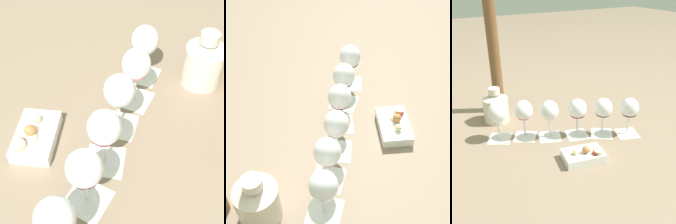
# 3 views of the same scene
# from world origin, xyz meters

# --- Properties ---
(ground_plane) EXTENTS (8.00, 8.00, 0.00)m
(ground_plane) POSITION_xyz_m (0.00, 0.00, 0.00)
(ground_plane) COLOR #7F6B56
(tasting_card_0) EXTENTS (0.13, 0.13, 0.00)m
(tasting_card_0) POSITION_xyz_m (-0.26, 0.11, 0.00)
(tasting_card_0) COLOR white
(tasting_card_0) RESTS_ON ground_plane
(tasting_card_1) EXTENTS (0.13, 0.13, 0.00)m
(tasting_card_1) POSITION_xyz_m (-0.15, 0.08, 0.00)
(tasting_card_1) COLOR white
(tasting_card_1) RESTS_ON ground_plane
(tasting_card_2) EXTENTS (0.12, 0.12, 0.00)m
(tasting_card_2) POSITION_xyz_m (-0.06, 0.02, 0.00)
(tasting_card_2) COLOR white
(tasting_card_2) RESTS_ON ground_plane
(tasting_card_3) EXTENTS (0.11, 0.11, 0.00)m
(tasting_card_3) POSITION_xyz_m (0.06, -0.02, 0.00)
(tasting_card_3) COLOR white
(tasting_card_3) RESTS_ON ground_plane
(tasting_card_4) EXTENTS (0.13, 0.13, 0.00)m
(tasting_card_4) POSITION_xyz_m (0.16, -0.07, 0.00)
(tasting_card_4) COLOR white
(tasting_card_4) RESTS_ON ground_plane
(tasting_card_5) EXTENTS (0.12, 0.12, 0.00)m
(tasting_card_5) POSITION_xyz_m (0.26, -0.13, 0.00)
(tasting_card_5) COLOR white
(tasting_card_5) RESTS_ON ground_plane
(wine_glass_0) EXTENTS (0.08, 0.08, 0.17)m
(wine_glass_0) POSITION_xyz_m (-0.26, 0.11, 0.12)
(wine_glass_0) COLOR white
(wine_glass_0) RESTS_ON tasting_card_0
(wine_glass_1) EXTENTS (0.08, 0.08, 0.17)m
(wine_glass_1) POSITION_xyz_m (-0.15, 0.08, 0.12)
(wine_glass_1) COLOR white
(wine_glass_1) RESTS_ON tasting_card_1
(wine_glass_2) EXTENTS (0.08, 0.08, 0.17)m
(wine_glass_2) POSITION_xyz_m (-0.06, 0.02, 0.12)
(wine_glass_2) COLOR white
(wine_glass_2) RESTS_ON tasting_card_2
(wine_glass_3) EXTENTS (0.08, 0.08, 0.17)m
(wine_glass_3) POSITION_xyz_m (0.06, -0.02, 0.12)
(wine_glass_3) COLOR white
(wine_glass_3) RESTS_ON tasting_card_3
(wine_glass_4) EXTENTS (0.08, 0.08, 0.17)m
(wine_glass_4) POSITION_xyz_m (0.16, -0.07, 0.12)
(wine_glass_4) COLOR white
(wine_glass_4) RESTS_ON tasting_card_4
(wine_glass_5) EXTENTS (0.08, 0.08, 0.17)m
(wine_glass_5) POSITION_xyz_m (0.26, -0.13, 0.12)
(wine_glass_5) COLOR white
(wine_glass_5) RESTS_ON tasting_card_5
(ceramic_vase) EXTENTS (0.12, 0.12, 0.17)m
(ceramic_vase) POSITION_xyz_m (-0.22, 0.29, 0.08)
(ceramic_vase) COLOR beige
(ceramic_vase) RESTS_ON ground_plane
(snack_dish) EXTENTS (0.17, 0.13, 0.07)m
(snack_dish) POSITION_xyz_m (-0.02, -0.20, 0.02)
(snack_dish) COLOR white
(snack_dish) RESTS_ON ground_plane
(umbrella_pole) EXTENTS (0.06, 0.06, 0.78)m
(umbrella_pole) POSITION_xyz_m (-0.17, 0.40, 0.39)
(umbrella_pole) COLOR brown
(umbrella_pole) RESTS_ON ground_plane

